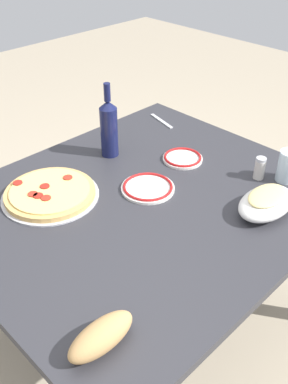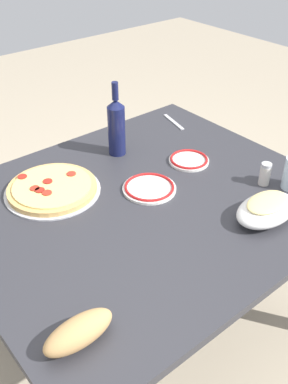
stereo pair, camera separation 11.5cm
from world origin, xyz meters
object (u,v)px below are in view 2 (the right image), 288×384
Objects in this scene: pepperoni_pizza at (52,188)px; wine_bottle at (116,126)px; spice_shaker at (265,174)px; dining_table at (144,222)px; baked_pasta_dish at (266,208)px; side_plate_far at (189,160)px; bread_loaf at (79,332)px; side_plate_near at (149,188)px.

wine_bottle is at bearing -167.56° from pepperoni_pizza.
pepperoni_pizza is 0.77m from spice_shaker.
pepperoni_pizza reaches higher than dining_table.
side_plate_far is at bearing -98.06° from baked_pasta_dish.
bread_loaf is at bearing 1.39° from baked_pasta_dish.
spice_shaker is (-0.63, 0.45, 0.03)m from pepperoni_pizza.
baked_pasta_dish is 1.50× the size of side_plate_far.
pepperoni_pizza is at bearing -51.37° from baked_pasta_dish.
side_plate_near is at bearing 142.58° from pepperoni_pizza.
spice_shaker is (-0.40, 0.21, 0.14)m from dining_table.
spice_shaker is at bearing 152.76° from dining_table.
pepperoni_pizza reaches higher than side_plate_near.
baked_pasta_dish reaches higher than side_plate_near.
baked_pasta_dish is 0.79× the size of wine_bottle.
side_plate_near is 1.22× the size of side_plate_far.
side_plate_far is at bearing -151.14° from bread_loaf.
bread_loaf is (0.27, 0.60, 0.02)m from pepperoni_pizza.
side_plate_far is 0.91m from bread_loaf.
pepperoni_pizza is 0.37m from wine_bottle.
pepperoni_pizza is 1.83× the size of bread_loaf.
dining_table is 6.77× the size of bread_loaf.
side_plate_far is 1.84× the size of spice_shaker.
baked_pasta_dish is 0.42m from side_plate_near.
side_plate_far is at bearing 126.49° from wine_bottle.
wine_bottle is 1.56× the size of side_plate_near.
spice_shaker is at bearing 109.52° from side_plate_far.
baked_pasta_dish is at bearing 128.63° from pepperoni_pizza.
wine_bottle is 3.49× the size of spice_shaker.
baked_pasta_dish is at bearing 116.97° from side_plate_near.
wine_bottle is at bearing -132.36° from bread_loaf.
baked_pasta_dish is (-0.47, 0.58, 0.03)m from pepperoni_pizza.
wine_bottle is (0.12, -0.66, 0.08)m from baked_pasta_dish.
pepperoni_pizza is at bearing -37.42° from side_plate_near.
side_plate_near is (-0.05, -0.03, 0.11)m from dining_table.
dining_table is 14.60× the size of spice_shaker.
dining_table is at bearing -144.26° from bread_loaf.
wine_bottle is 0.32m from side_plate_near.
bread_loaf is (0.62, 0.68, -0.09)m from wine_bottle.
wine_bottle is at bearing -110.91° from dining_table.
pepperoni_pizza is 3.95× the size of spice_shaker.
dining_table is at bearing -27.24° from spice_shaker.
dining_table is at bearing 132.69° from pepperoni_pizza.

